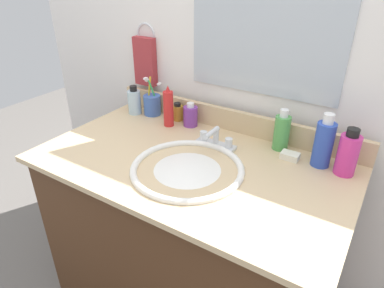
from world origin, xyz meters
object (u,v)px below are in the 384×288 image
(hand_towel, at_px, (145,62))
(soap_bar, at_px, (290,156))
(bottle_oil_amber, at_px, (178,112))
(cup_blue_plastic, at_px, (152,104))
(bottle_shampoo_blue, at_px, (324,143))
(bottle_cream_purple, at_px, (190,116))
(bottle_toner_green, at_px, (282,132))
(faucet, at_px, (215,140))
(bottle_spray_red, at_px, (168,108))
(bottle_soap_pink, at_px, (348,154))
(bottle_gel_clear, at_px, (134,101))

(hand_towel, height_order, soap_bar, hand_towel)
(bottle_oil_amber, relative_size, cup_blue_plastic, 0.45)
(bottle_shampoo_blue, height_order, cup_blue_plastic, bottle_shampoo_blue)
(cup_blue_plastic, bearing_deg, bottle_cream_purple, -2.69)
(hand_towel, relative_size, bottle_toner_green, 1.38)
(cup_blue_plastic, bearing_deg, hand_towel, 140.53)
(faucet, relative_size, bottle_oil_amber, 2.00)
(bottle_spray_red, height_order, cup_blue_plastic, bottle_spray_red)
(soap_bar, bearing_deg, bottle_shampoo_blue, 9.02)
(hand_towel, xyz_separation_m, bottle_soap_pink, (0.94, -0.12, -0.15))
(bottle_shampoo_blue, height_order, bottle_gel_clear, bottle_shampoo_blue)
(bottle_shampoo_blue, relative_size, bottle_soap_pink, 1.17)
(bottle_oil_amber, bearing_deg, faucet, -26.55)
(bottle_cream_purple, bearing_deg, faucet, -31.46)
(bottle_toner_green, bearing_deg, bottle_shampoo_blue, -13.72)
(bottle_gel_clear, bearing_deg, faucet, -10.37)
(bottle_shampoo_blue, relative_size, bottle_cream_purple, 1.86)
(bottle_spray_red, relative_size, bottle_cream_purple, 1.74)
(bottle_cream_purple, bearing_deg, bottle_spray_red, -148.28)
(bottle_cream_purple, height_order, soap_bar, bottle_cream_purple)
(hand_towel, height_order, bottle_cream_purple, hand_towel)
(bottle_shampoo_blue, height_order, bottle_cream_purple, bottle_shampoo_blue)
(bottle_oil_amber, bearing_deg, bottle_cream_purple, -13.86)
(bottle_oil_amber, distance_m, soap_bar, 0.54)
(faucet, bearing_deg, bottle_spray_red, 166.59)
(bottle_toner_green, height_order, bottle_cream_purple, bottle_toner_green)
(bottle_toner_green, bearing_deg, bottle_cream_purple, -178.89)
(bottle_shampoo_blue, xyz_separation_m, bottle_gel_clear, (-0.85, 0.01, -0.03))
(bottle_gel_clear, relative_size, cup_blue_plastic, 0.74)
(soap_bar, bearing_deg, faucet, -166.59)
(hand_towel, height_order, bottle_oil_amber, hand_towel)
(hand_towel, height_order, bottle_spray_red, hand_towel)
(hand_towel, distance_m, bottle_shampoo_blue, 0.87)
(faucet, distance_m, soap_bar, 0.28)
(faucet, height_order, cup_blue_plastic, cup_blue_plastic)
(faucet, bearing_deg, bottle_gel_clear, 169.63)
(hand_towel, xyz_separation_m, bottle_shampoo_blue, (0.86, -0.11, -0.13))
(bottle_spray_red, bearing_deg, bottle_cream_purple, 31.72)
(bottle_gel_clear, relative_size, bottle_soap_pink, 0.81)
(faucet, relative_size, cup_blue_plastic, 0.89)
(bottle_shampoo_blue, distance_m, bottle_soap_pink, 0.08)
(bottle_spray_red, relative_size, soap_bar, 2.82)
(bottle_toner_green, relative_size, bottle_cream_purple, 1.54)
(bottle_toner_green, distance_m, bottle_soap_pink, 0.24)
(hand_towel, distance_m, bottle_oil_amber, 0.29)
(bottle_shampoo_blue, xyz_separation_m, bottle_soap_pink, (0.08, -0.01, -0.01))
(faucet, xyz_separation_m, bottle_oil_amber, (-0.26, 0.13, 0.01))
(bottle_soap_pink, height_order, soap_bar, bottle_soap_pink)
(bottle_oil_amber, bearing_deg, bottle_soap_pink, -4.94)
(bottle_gel_clear, xyz_separation_m, soap_bar, (0.75, -0.02, -0.05))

